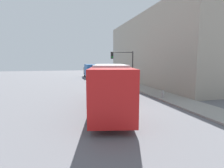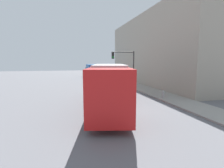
# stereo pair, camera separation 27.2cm
# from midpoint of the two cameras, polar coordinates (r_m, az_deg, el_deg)

# --- Properties ---
(ground_plane) EXTENTS (120.00, 120.00, 0.00)m
(ground_plane) POSITION_cam_midpoint_polar(r_m,az_deg,el_deg) (13.12, 2.84, -8.60)
(ground_plane) COLOR slate
(sidewalk) EXTENTS (2.77, 70.00, 0.12)m
(sidewalk) POSITION_cam_midpoint_polar(r_m,az_deg,el_deg) (33.64, 1.59, 1.33)
(sidewalk) COLOR gray
(sidewalk) RESTS_ON ground_plane
(building_facade) EXTENTS (6.00, 26.90, 10.76)m
(building_facade) POSITION_cam_midpoint_polar(r_m,az_deg,el_deg) (30.07, 13.00, 10.58)
(building_facade) COLOR #9E9384
(building_facade) RESTS_ON ground_plane
(city_bus) EXTENTS (4.99, 11.50, 3.37)m
(city_bus) POSITION_cam_midpoint_polar(r_m,az_deg,el_deg) (13.54, -1.24, 0.26)
(city_bus) COLOR red
(city_bus) RESTS_ON ground_plane
(delivery_truck) EXTENTS (2.22, 7.31, 2.96)m
(delivery_truck) POSITION_cam_midpoint_polar(r_m,az_deg,el_deg) (40.02, -7.34, 4.47)
(delivery_truck) COLOR #265999
(delivery_truck) RESTS_ON ground_plane
(fire_hydrant) EXTENTS (0.24, 0.33, 0.72)m
(fire_hydrant) POSITION_cam_midpoint_polar(r_m,az_deg,el_deg) (17.62, 15.84, -3.13)
(fire_hydrant) COLOR #999999
(fire_hydrant) RESTS_ON sidewalk
(traffic_light_pole) EXTENTS (3.28, 0.35, 4.89)m
(traffic_light_pole) POSITION_cam_midpoint_polar(r_m,az_deg,el_deg) (24.31, 3.86, 7.12)
(traffic_light_pole) COLOR #2D2D2D
(traffic_light_pole) RESTS_ON sidewalk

